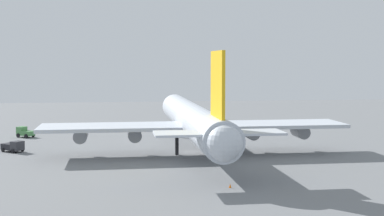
{
  "coord_description": "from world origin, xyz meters",
  "views": [
    {
      "loc": [
        -107.7,
        15.32,
        18.24
      ],
      "look_at": [
        0.0,
        0.0,
        9.03
      ],
      "focal_mm": 50.08,
      "sensor_mm": 36.0,
      "label": 1
    }
  ],
  "objects_px": {
    "pushback_tractor": "(25,132)",
    "safety_cone_tail": "(230,186)",
    "safety_cone_nose": "(186,130)",
    "cargo_airplane": "(192,120)",
    "fuel_truck": "(13,146)"
  },
  "relations": [
    {
      "from": "pushback_tractor",
      "to": "safety_cone_tail",
      "type": "bearing_deg",
      "value": -146.85
    },
    {
      "from": "fuel_truck",
      "to": "pushback_tractor",
      "type": "relative_size",
      "value": 1.08
    },
    {
      "from": "fuel_truck",
      "to": "safety_cone_tail",
      "type": "bearing_deg",
      "value": -134.87
    },
    {
      "from": "pushback_tractor",
      "to": "safety_cone_tail",
      "type": "relative_size",
      "value": 8.05
    },
    {
      "from": "cargo_airplane",
      "to": "safety_cone_nose",
      "type": "xyz_separation_m",
      "value": [
        32.65,
        -3.09,
        -6.2
      ]
    },
    {
      "from": "fuel_truck",
      "to": "cargo_airplane",
      "type": "bearing_deg",
      "value": -98.38
    },
    {
      "from": "pushback_tractor",
      "to": "safety_cone_tail",
      "type": "distance_m",
      "value": 70.82
    },
    {
      "from": "cargo_airplane",
      "to": "fuel_truck",
      "type": "height_order",
      "value": "cargo_airplane"
    },
    {
      "from": "fuel_truck",
      "to": "safety_cone_nose",
      "type": "height_order",
      "value": "fuel_truck"
    },
    {
      "from": "cargo_airplane",
      "to": "fuel_truck",
      "type": "relative_size",
      "value": 14.12
    },
    {
      "from": "pushback_tractor",
      "to": "safety_cone_tail",
      "type": "xyz_separation_m",
      "value": [
        -59.29,
        -38.72,
        -0.96
      ]
    },
    {
      "from": "cargo_airplane",
      "to": "safety_cone_nose",
      "type": "bearing_deg",
      "value": -5.41
    },
    {
      "from": "safety_cone_nose",
      "to": "pushback_tractor",
      "type": "bearing_deg",
      "value": 97.31
    },
    {
      "from": "pushback_tractor",
      "to": "cargo_airplane",
      "type": "bearing_deg",
      "value": -126.06
    },
    {
      "from": "cargo_airplane",
      "to": "safety_cone_tail",
      "type": "bearing_deg",
      "value": -178.11
    }
  ]
}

